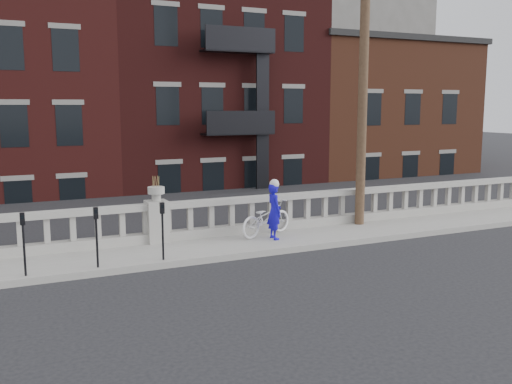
{
  "coord_description": "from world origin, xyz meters",
  "views": [
    {
      "loc": [
        -3.86,
        -10.5,
        3.73
      ],
      "look_at": [
        2.54,
        3.2,
        1.42
      ],
      "focal_mm": 40.0,
      "sensor_mm": 36.0,
      "label": 1
    }
  ],
  "objects": [
    {
      "name": "parking_meter_b",
      "position": [
        -1.85,
        2.15,
        1.0
      ],
      "size": [
        0.1,
        0.09,
        1.36
      ],
      "color": "black",
      "rests_on": "sidewalk"
    },
    {
      "name": "cyclist",
      "position": [
        2.95,
        2.94,
        0.91
      ],
      "size": [
        0.39,
        0.57,
        1.52
      ],
      "primitive_type": "imported",
      "rotation": [
        0.0,
        0.0,
        1.52
      ],
      "color": "#150CB5",
      "rests_on": "sidewalk"
    },
    {
      "name": "parking_meter_a",
      "position": [
        -3.35,
        2.15,
        1.0
      ],
      "size": [
        0.1,
        0.09,
        1.36
      ],
      "color": "black",
      "rests_on": "sidewalk"
    },
    {
      "name": "parking_meter_c",
      "position": [
        -0.35,
        2.15,
        1.0
      ],
      "size": [
        0.1,
        0.09,
        1.36
      ],
      "color": "black",
      "rests_on": "sidewalk"
    },
    {
      "name": "sidewalk",
      "position": [
        0.0,
        3.0,
        0.07
      ],
      "size": [
        32.0,
        2.2,
        0.15
      ],
      "primitive_type": "cube",
      "color": "gray",
      "rests_on": "ground"
    },
    {
      "name": "lower_level",
      "position": [
        0.56,
        23.04,
        2.63
      ],
      "size": [
        80.0,
        44.0,
        20.8
      ],
      "color": "#605E59",
      "rests_on": "ground"
    },
    {
      "name": "balustrade",
      "position": [
        0.0,
        3.95,
        0.64
      ],
      "size": [
        28.0,
        0.34,
        1.03
      ],
      "color": "gray",
      "rests_on": "sidewalk"
    },
    {
      "name": "ground",
      "position": [
        0.0,
        0.0,
        0.0
      ],
      "size": [
        120.0,
        120.0,
        0.0
      ],
      "primitive_type": "plane",
      "color": "black",
      "rests_on": "ground"
    },
    {
      "name": "utility_pole",
      "position": [
        6.2,
        3.6,
        5.24
      ],
      "size": [
        1.6,
        0.28,
        10.0
      ],
      "color": "#422D1E",
      "rests_on": "sidewalk"
    },
    {
      "name": "bicycle",
      "position": [
        2.95,
        3.43,
        0.64
      ],
      "size": [
        1.96,
        1.28,
        0.97
      ],
      "primitive_type": "imported",
      "rotation": [
        0.0,
        0.0,
        1.95
      ],
      "color": "silver",
      "rests_on": "sidewalk"
    },
    {
      "name": "planter_pedestal",
      "position": [
        0.0,
        3.95,
        0.83
      ],
      "size": [
        0.55,
        0.55,
        1.76
      ],
      "color": "gray",
      "rests_on": "sidewalk"
    }
  ]
}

